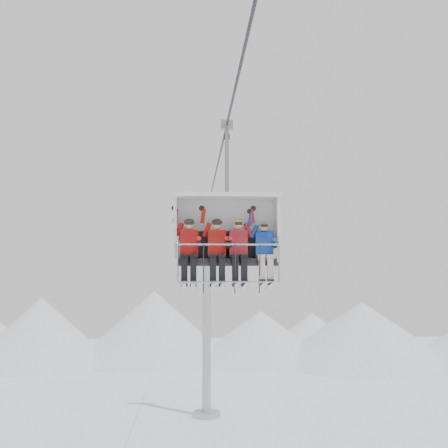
{
  "coord_description": "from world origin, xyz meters",
  "views": [
    {
      "loc": [
        -0.77,
        -14.98,
        9.89
      ],
      "look_at": [
        0.0,
        0.0,
        10.94
      ],
      "focal_mm": 45.0,
      "sensor_mm": 36.0,
      "label": 1
    }
  ],
  "objects_px": {
    "lift_tower_right": "(207,326)",
    "chairlift_carrier": "(227,229)",
    "skier_far_right": "(264,249)",
    "skier_center_left": "(217,248)",
    "skier_center_right": "(239,248)",
    "skier_far_left": "(189,248)"
  },
  "relations": [
    {
      "from": "skier_center_left",
      "to": "skier_far_right",
      "type": "distance_m",
      "value": 1.14
    },
    {
      "from": "skier_far_left",
      "to": "skier_far_right",
      "type": "distance_m",
      "value": 1.81
    },
    {
      "from": "skier_center_left",
      "to": "skier_center_right",
      "type": "height_order",
      "value": "same"
    },
    {
      "from": "lift_tower_right",
      "to": "skier_center_right",
      "type": "relative_size",
      "value": 7.79
    },
    {
      "from": "chairlift_carrier",
      "to": "skier_center_left",
      "type": "relative_size",
      "value": 2.3
    },
    {
      "from": "lift_tower_right",
      "to": "chairlift_carrier",
      "type": "relative_size",
      "value": 3.38
    },
    {
      "from": "chairlift_carrier",
      "to": "skier_far_right",
      "type": "distance_m",
      "value": 1.07
    },
    {
      "from": "skier_center_right",
      "to": "skier_far_right",
      "type": "relative_size",
      "value": 1.03
    },
    {
      "from": "chairlift_carrier",
      "to": "skier_center_right",
      "type": "distance_m",
      "value": 0.63
    },
    {
      "from": "skier_center_right",
      "to": "skier_far_right",
      "type": "distance_m",
      "value": 0.62
    },
    {
      "from": "chairlift_carrier",
      "to": "skier_far_right",
      "type": "bearing_deg",
      "value": -19.16
    },
    {
      "from": "lift_tower_right",
      "to": "chairlift_carrier",
      "type": "bearing_deg",
      "value": -90.0
    },
    {
      "from": "skier_center_left",
      "to": "skier_far_right",
      "type": "height_order",
      "value": "skier_center_left"
    },
    {
      "from": "chairlift_carrier",
      "to": "skier_center_right",
      "type": "bearing_deg",
      "value": -48.08
    },
    {
      "from": "chairlift_carrier",
      "to": "skier_far_right",
      "type": "xyz_separation_m",
      "value": [
        0.89,
        -0.31,
        -0.5
      ]
    },
    {
      "from": "skier_center_right",
      "to": "skier_far_right",
      "type": "xyz_separation_m",
      "value": [
        0.62,
        -0.01,
        -0.03
      ]
    },
    {
      "from": "chairlift_carrier",
      "to": "skier_center_right",
      "type": "height_order",
      "value": "chairlift_carrier"
    },
    {
      "from": "skier_far_left",
      "to": "skier_center_right",
      "type": "xyz_separation_m",
      "value": [
        1.19,
        0.0,
        0.0
      ]
    },
    {
      "from": "lift_tower_right",
      "to": "skier_center_left",
      "type": "relative_size",
      "value": 7.79
    },
    {
      "from": "skier_far_left",
      "to": "skier_center_right",
      "type": "height_order",
      "value": "same"
    },
    {
      "from": "lift_tower_right",
      "to": "chairlift_carrier",
      "type": "xyz_separation_m",
      "value": [
        0.0,
        -23.22,
        4.94
      ]
    },
    {
      "from": "skier_center_right",
      "to": "skier_far_right",
      "type": "bearing_deg",
      "value": -0.61
    }
  ]
}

